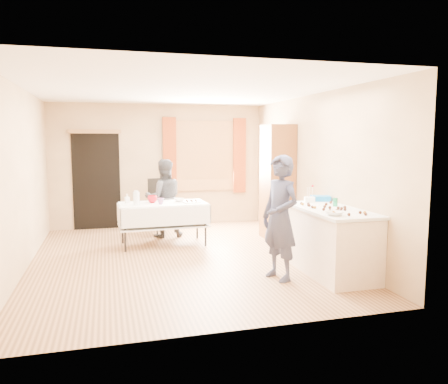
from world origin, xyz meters
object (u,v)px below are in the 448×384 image
object	(u,v)px
chair	(162,216)
woman	(164,198)
cabinet	(277,182)
girl	(280,218)
counter	(330,241)
party_table	(163,220)

from	to	relation	value
chair	woman	distance (m)	0.64
cabinet	chair	world-z (taller)	cabinet
girl	woman	xyz separation A→B (m)	(-1.15, 2.97, -0.08)
counter	woman	bearing A→B (deg)	123.94
party_table	chair	size ratio (longest dim) A/B	1.45
girl	woman	bearing A→B (deg)	-178.74
party_table	woman	xyz separation A→B (m)	(0.10, 0.65, 0.30)
woman	counter	bearing A→B (deg)	123.57
cabinet	counter	distance (m)	2.30
chair	woman	world-z (taller)	woman
cabinet	woman	bearing A→B (deg)	161.87
party_table	chair	bearing A→B (deg)	82.17
counter	party_table	distance (m)	3.03
chair	cabinet	bearing A→B (deg)	-44.01
party_table	chair	distance (m)	1.15
cabinet	party_table	xyz separation A→B (m)	(-2.14, 0.02, -0.62)
cabinet	girl	distance (m)	2.48
chair	woman	size ratio (longest dim) A/B	0.72
cabinet	chair	xyz separation A→B (m)	(-2.02, 1.15, -0.74)
counter	woman	distance (m)	3.49
chair	girl	size ratio (longest dim) A/B	0.65
cabinet	woman	xyz separation A→B (m)	(-2.04, 0.67, -0.32)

